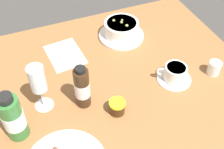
{
  "coord_description": "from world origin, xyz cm",
  "views": [
    {
      "loc": [
        22.87,
        64.82,
        74.49
      ],
      "look_at": [
        -2.48,
        1.8,
        4.84
      ],
      "focal_mm": 44.8,
      "sensor_mm": 36.0,
      "label": 1
    }
  ],
  "objects_px": {
    "porridge_bowl": "(121,30)",
    "coffee_cup": "(175,74)",
    "wine_glass": "(38,81)",
    "jam_jar": "(117,107)",
    "sauce_bottle_brown": "(82,88)",
    "sauce_bottle_green": "(13,118)",
    "creamer_jug": "(214,68)",
    "cutlery_setting": "(65,55)"
  },
  "relations": [
    {
      "from": "sauce_bottle_brown",
      "to": "creamer_jug",
      "type": "bearing_deg",
      "value": 175.03
    },
    {
      "from": "coffee_cup",
      "to": "jam_jar",
      "type": "xyz_separation_m",
      "value": [
        0.25,
        0.06,
        -0.0
      ]
    },
    {
      "from": "creamer_jug",
      "to": "cutlery_setting",
      "type": "bearing_deg",
      "value": -31.7
    },
    {
      "from": "coffee_cup",
      "to": "creamer_jug",
      "type": "bearing_deg",
      "value": 170.24
    },
    {
      "from": "coffee_cup",
      "to": "sauce_bottle_green",
      "type": "distance_m",
      "value": 0.56
    },
    {
      "from": "coffee_cup",
      "to": "sauce_bottle_green",
      "type": "xyz_separation_m",
      "value": [
        0.56,
        0.02,
        0.05
      ]
    },
    {
      "from": "wine_glass",
      "to": "sauce_bottle_brown",
      "type": "height_order",
      "value": "wine_glass"
    },
    {
      "from": "porridge_bowl",
      "to": "coffee_cup",
      "type": "height_order",
      "value": "porridge_bowl"
    },
    {
      "from": "sauce_bottle_brown",
      "to": "sauce_bottle_green",
      "type": "xyz_separation_m",
      "value": [
        0.22,
        0.04,
        0.0
      ]
    },
    {
      "from": "porridge_bowl",
      "to": "sauce_bottle_brown",
      "type": "distance_m",
      "value": 0.39
    },
    {
      "from": "porridge_bowl",
      "to": "cutlery_setting",
      "type": "bearing_deg",
      "value": 6.28
    },
    {
      "from": "jam_jar",
      "to": "sauce_bottle_green",
      "type": "relative_size",
      "value": 0.3
    },
    {
      "from": "porridge_bowl",
      "to": "wine_glass",
      "type": "distance_m",
      "value": 0.47
    },
    {
      "from": "creamer_jug",
      "to": "sauce_bottle_green",
      "type": "relative_size",
      "value": 0.32
    },
    {
      "from": "coffee_cup",
      "to": "sauce_bottle_brown",
      "type": "xyz_separation_m",
      "value": [
        0.34,
        -0.02,
        0.05
      ]
    },
    {
      "from": "porridge_bowl",
      "to": "sauce_bottle_brown",
      "type": "height_order",
      "value": "sauce_bottle_brown"
    },
    {
      "from": "porridge_bowl",
      "to": "coffee_cup",
      "type": "distance_m",
      "value": 0.31
    },
    {
      "from": "sauce_bottle_green",
      "to": "jam_jar",
      "type": "bearing_deg",
      "value": 173.36
    },
    {
      "from": "creamer_jug",
      "to": "jam_jar",
      "type": "relative_size",
      "value": 1.08
    },
    {
      "from": "cutlery_setting",
      "to": "sauce_bottle_brown",
      "type": "relative_size",
      "value": 1.11
    },
    {
      "from": "porridge_bowl",
      "to": "sauce_bottle_brown",
      "type": "xyz_separation_m",
      "value": [
        0.26,
        0.29,
        0.04
      ]
    },
    {
      "from": "coffee_cup",
      "to": "creamer_jug",
      "type": "distance_m",
      "value": 0.15
    },
    {
      "from": "cutlery_setting",
      "to": "creamer_jug",
      "type": "height_order",
      "value": "creamer_jug"
    },
    {
      "from": "porridge_bowl",
      "to": "wine_glass",
      "type": "bearing_deg",
      "value": 32.44
    },
    {
      "from": "coffee_cup",
      "to": "jam_jar",
      "type": "bearing_deg",
      "value": 13.28
    },
    {
      "from": "creamer_jug",
      "to": "jam_jar",
      "type": "height_order",
      "value": "creamer_jug"
    },
    {
      "from": "cutlery_setting",
      "to": "coffee_cup",
      "type": "height_order",
      "value": "coffee_cup"
    },
    {
      "from": "coffee_cup",
      "to": "wine_glass",
      "type": "bearing_deg",
      "value": -6.96
    },
    {
      "from": "porridge_bowl",
      "to": "sauce_bottle_green",
      "type": "xyz_separation_m",
      "value": [
        0.48,
        0.32,
        0.04
      ]
    },
    {
      "from": "sauce_bottle_brown",
      "to": "sauce_bottle_green",
      "type": "relative_size",
      "value": 0.93
    },
    {
      "from": "sauce_bottle_brown",
      "to": "sauce_bottle_green",
      "type": "bearing_deg",
      "value": 10.03
    },
    {
      "from": "porridge_bowl",
      "to": "jam_jar",
      "type": "height_order",
      "value": "porridge_bowl"
    },
    {
      "from": "coffee_cup",
      "to": "jam_jar",
      "type": "distance_m",
      "value": 0.26
    },
    {
      "from": "jam_jar",
      "to": "sauce_bottle_green",
      "type": "height_order",
      "value": "sauce_bottle_green"
    },
    {
      "from": "creamer_jug",
      "to": "wine_glass",
      "type": "xyz_separation_m",
      "value": [
        0.62,
        -0.08,
        0.09
      ]
    },
    {
      "from": "porridge_bowl",
      "to": "cutlery_setting",
      "type": "height_order",
      "value": "porridge_bowl"
    },
    {
      "from": "sauce_bottle_green",
      "to": "porridge_bowl",
      "type": "bearing_deg",
      "value": -145.97
    },
    {
      "from": "porridge_bowl",
      "to": "coffee_cup",
      "type": "xyz_separation_m",
      "value": [
        -0.08,
        0.3,
        -0.01
      ]
    },
    {
      "from": "wine_glass",
      "to": "jam_jar",
      "type": "bearing_deg",
      "value": 151.92
    },
    {
      "from": "creamer_jug",
      "to": "sauce_bottle_green",
      "type": "distance_m",
      "value": 0.71
    },
    {
      "from": "jam_jar",
      "to": "sauce_bottle_green",
      "type": "bearing_deg",
      "value": -6.64
    },
    {
      "from": "porridge_bowl",
      "to": "sauce_bottle_green",
      "type": "distance_m",
      "value": 0.58
    }
  ]
}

